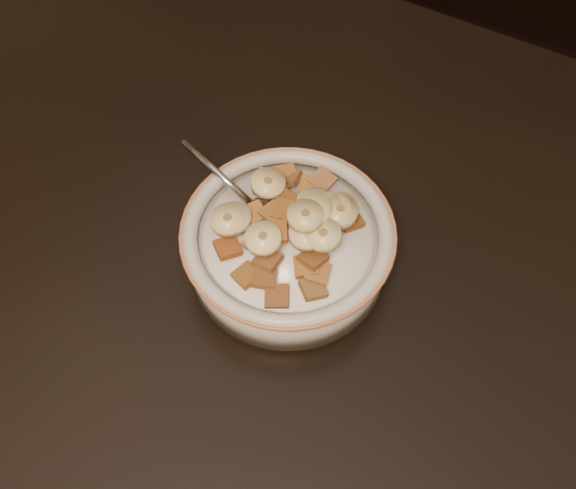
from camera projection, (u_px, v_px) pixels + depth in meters
The scene contains 46 objects.
floor at pixel (233, 456), 1.30m from camera, with size 4.00×4.50×0.10m, color #422816.
table at pixel (176, 259), 0.63m from camera, with size 1.40×0.90×0.04m, color black.
chair at pixel (463, 77), 1.09m from camera, with size 0.44×0.44×1.00m, color black.
cereal_bowl at pixel (288, 249), 0.59m from camera, with size 0.18×0.18×0.04m, color #BBB6A1.
milk at pixel (288, 236), 0.57m from camera, with size 0.15×0.15×0.00m, color white.
spoon at pixel (264, 215), 0.58m from camera, with size 0.03×0.04×0.01m, color silver.
cereal_square_0 at pixel (313, 258), 0.54m from camera, with size 0.02×0.02×0.01m, color brown.
cereal_square_1 at pixel (288, 177), 0.60m from camera, with size 0.02×0.02×0.01m, color brown.
cereal_square_2 at pixel (292, 212), 0.56m from camera, with size 0.02×0.02×0.01m, color #945821.
cereal_square_3 at pixel (286, 175), 0.60m from camera, with size 0.02×0.02×0.01m, color #955718.
cereal_square_4 at pixel (227, 248), 0.56m from camera, with size 0.02×0.02×0.01m, color brown.
cereal_square_5 at pixel (341, 219), 0.57m from camera, with size 0.02×0.02×0.01m, color brown.
cereal_square_6 at pixel (267, 179), 0.60m from camera, with size 0.02×0.02×0.01m, color olive.
cereal_square_7 at pixel (286, 201), 0.57m from camera, with size 0.02×0.02×0.01m, color brown.
cereal_square_8 at pixel (267, 260), 0.55m from camera, with size 0.02×0.02×0.01m, color brown.
cereal_square_9 at pixel (313, 289), 0.54m from camera, with size 0.02×0.02×0.01m, color olive.
cereal_square_10 at pixel (323, 180), 0.60m from camera, with size 0.02×0.02×0.01m, color #9D6135.
cereal_square_11 at pixel (257, 242), 0.55m from camera, with size 0.02×0.02×0.01m, color #976335.
cereal_square_12 at pixel (317, 273), 0.54m from camera, with size 0.02×0.02×0.01m, color #955D2F.
cereal_square_13 at pixel (285, 210), 0.56m from camera, with size 0.02×0.02×0.01m, color brown.
cereal_square_14 at pixel (277, 296), 0.53m from camera, with size 0.02×0.02×0.01m, color brown.
cereal_square_15 at pixel (285, 203), 0.57m from camera, with size 0.02×0.02×0.01m, color brown.
cereal_square_16 at pixel (264, 185), 0.60m from camera, with size 0.02×0.02×0.01m, color olive.
cereal_square_17 at pixel (264, 278), 0.54m from camera, with size 0.02×0.02×0.01m, color brown.
cereal_square_18 at pixel (283, 179), 0.60m from camera, with size 0.02×0.02×0.01m, color brown.
cereal_square_19 at pixel (306, 266), 0.54m from camera, with size 0.02×0.02×0.01m, color #9D672E.
cereal_square_20 at pixel (246, 275), 0.55m from camera, with size 0.02×0.02×0.01m, color brown.
cereal_square_21 at pixel (276, 232), 0.55m from camera, with size 0.02×0.02×0.01m, color brown.
cereal_square_22 at pixel (329, 210), 0.58m from camera, with size 0.02×0.02×0.01m, color brown.
cereal_square_23 at pixel (254, 214), 0.57m from camera, with size 0.02×0.02×0.01m, color brown.
cereal_square_24 at pixel (350, 220), 0.58m from camera, with size 0.02×0.02×0.01m, color brown.
cereal_square_25 at pixel (311, 185), 0.60m from camera, with size 0.02×0.02×0.01m, color #9B5A21.
cereal_square_26 at pixel (273, 213), 0.56m from camera, with size 0.02×0.02×0.01m, color brown.
banana_slice_0 at pixel (316, 205), 0.56m from camera, with size 0.03×0.03×0.01m, color #CFBF7F.
banana_slice_1 at pixel (228, 220), 0.56m from camera, with size 0.03×0.03×0.01m, color #E8C974.
banana_slice_2 at pixel (340, 211), 0.56m from camera, with size 0.03×0.03×0.01m, color tan.
banana_slice_3 at pixel (263, 239), 0.54m from camera, with size 0.03×0.03×0.01m, color beige.
banana_slice_4 at pixel (341, 209), 0.56m from camera, with size 0.03×0.03×0.01m, color #E2C26F.
banana_slice_5 at pixel (305, 216), 0.54m from camera, with size 0.03×0.03×0.01m, color #E6DA84.
banana_slice_6 at pixel (234, 219), 0.56m from camera, with size 0.03×0.03×0.01m, color #D0C587.
banana_slice_7 at pixel (333, 210), 0.56m from camera, with size 0.03×0.03×0.01m, color #E1CD7A.
banana_slice_8 at pixel (313, 210), 0.55m from camera, with size 0.03×0.03×0.01m, color #E3D07C.
banana_slice_9 at pixel (307, 234), 0.54m from camera, with size 0.03×0.03×0.01m, color #FFE791.
banana_slice_10 at pixel (268, 184), 0.57m from camera, with size 0.03×0.03×0.01m, color #EFCC80.
banana_slice_11 at pixel (323, 236), 0.54m from camera, with size 0.03×0.03×0.01m, color #F5DF97.
banana_slice_12 at pixel (315, 203), 0.56m from camera, with size 0.03×0.03×0.01m, color #EDE295.
Camera 1 is at (0.27, -0.22, 1.28)m, focal length 40.00 mm.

